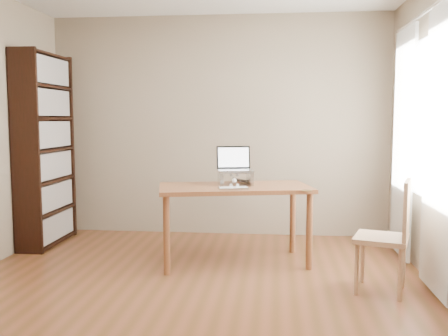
# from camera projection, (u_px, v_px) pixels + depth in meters

# --- Properties ---
(room) EXTENTS (4.04, 4.54, 2.64)m
(room) POSITION_uv_depth(u_px,v_px,m) (188.00, 131.00, 3.72)
(room) COLOR #5A3617
(room) RESTS_ON ground
(bookshelf) EXTENTS (0.30, 0.90, 2.10)m
(bookshelf) POSITION_uv_depth(u_px,v_px,m) (45.00, 150.00, 5.47)
(bookshelf) COLOR black
(bookshelf) RESTS_ON ground
(curtains) EXTENTS (0.03, 1.90, 2.25)m
(curtains) POSITION_uv_depth(u_px,v_px,m) (419.00, 144.00, 4.32)
(curtains) COLOR white
(curtains) RESTS_ON ground
(desk) EXTENTS (1.55, 1.01, 0.75)m
(desk) POSITION_uv_depth(u_px,v_px,m) (235.00, 196.00, 4.77)
(desk) COLOR brown
(desk) RESTS_ON ground
(laptop_stand) EXTENTS (0.32, 0.25, 0.13)m
(laptop_stand) POSITION_uv_depth(u_px,v_px,m) (235.00, 176.00, 4.83)
(laptop_stand) COLOR silver
(laptop_stand) RESTS_ON desk
(laptop) EXTENTS (0.38, 0.35, 0.24)m
(laptop) POSITION_uv_depth(u_px,v_px,m) (236.00, 165.00, 4.88)
(laptop) COLOR silver
(laptop) RESTS_ON laptop_stand
(keyboard) EXTENTS (0.29, 0.19, 0.02)m
(keyboard) POSITION_uv_depth(u_px,v_px,m) (233.00, 188.00, 4.54)
(keyboard) COLOR silver
(keyboard) RESTS_ON desk
(coaster) EXTENTS (0.09, 0.09, 0.01)m
(coaster) POSITION_uv_depth(u_px,v_px,m) (307.00, 191.00, 4.43)
(coaster) COLOR #543C1C
(coaster) RESTS_ON desk
(cat) EXTENTS (0.23, 0.47, 0.14)m
(cat) POSITION_uv_depth(u_px,v_px,m) (234.00, 178.00, 4.86)
(cat) COLOR #413933
(cat) RESTS_ON desk
(chair) EXTENTS (0.51, 0.51, 0.91)m
(chair) POSITION_uv_depth(u_px,v_px,m) (391.00, 232.00, 3.98)
(chair) COLOR tan
(chair) RESTS_ON ground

